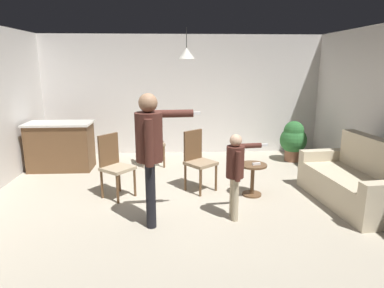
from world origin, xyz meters
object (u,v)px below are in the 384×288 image
at_px(side_table_by_couch, 253,176).
at_px(dining_chair_by_counter, 198,158).
at_px(person_adult, 150,145).
at_px(potted_plant_corner, 293,139).
at_px(kitchen_counter, 61,146).
at_px(spare_remote_on_table, 256,164).
at_px(dining_chair_near_wall, 150,140).
at_px(dining_chair_centre_back, 114,163).
at_px(person_child, 236,167).
at_px(couch_floral, 355,182).

distance_m(side_table_by_couch, dining_chair_by_counter, 0.94).
relative_size(person_adult, potted_plant_corner, 1.97).
relative_size(side_table_by_couch, dining_chair_by_counter, 0.52).
xyz_separation_m(kitchen_counter, side_table_by_couch, (3.49, -1.56, -0.15)).
distance_m(dining_chair_by_counter, potted_plant_corner, 2.71).
bearing_deg(side_table_by_couch, dining_chair_by_counter, 160.44).
bearing_deg(side_table_by_couch, spare_remote_on_table, -44.34).
height_order(dining_chair_by_counter, dining_chair_near_wall, same).
bearing_deg(spare_remote_on_table, kitchen_counter, 155.57).
distance_m(dining_chair_centre_back, potted_plant_corner, 3.96).
distance_m(side_table_by_couch, potted_plant_corner, 2.33).
bearing_deg(dining_chair_near_wall, person_adult, -6.88).
height_order(dining_chair_near_wall, dining_chair_centre_back, same).
distance_m(person_adult, dining_chair_near_wall, 2.67).
bearing_deg(spare_remote_on_table, dining_chair_by_counter, 158.95).
xyz_separation_m(dining_chair_by_counter, dining_chair_centre_back, (-1.33, -0.23, 0.00)).
height_order(kitchen_counter, side_table_by_couch, kitchen_counter).
relative_size(person_child, spare_remote_on_table, 9.10).
relative_size(dining_chair_by_counter, spare_remote_on_table, 7.69).
bearing_deg(person_child, person_adult, -91.14).
bearing_deg(spare_remote_on_table, person_child, -121.10).
bearing_deg(person_child, couch_floral, 96.63).
relative_size(kitchen_counter, potted_plant_corner, 1.44).
bearing_deg(dining_chair_centre_back, person_child, 101.81).
height_order(side_table_by_couch, dining_chair_near_wall, dining_chair_near_wall).
height_order(person_child, spare_remote_on_table, person_child).
distance_m(person_adult, dining_chair_by_counter, 1.50).
xyz_separation_m(dining_chair_by_counter, dining_chair_near_wall, (-0.88, 1.38, 0.00)).
bearing_deg(dining_chair_near_wall, person_child, 16.29).
distance_m(couch_floral, potted_plant_corner, 2.32).
bearing_deg(person_child, dining_chair_by_counter, -165.43).
bearing_deg(person_adult, potted_plant_corner, 130.65).
xyz_separation_m(person_adult, person_child, (1.11, 0.10, -0.34)).
height_order(side_table_by_couch, spare_remote_on_table, spare_remote_on_table).
distance_m(side_table_by_couch, person_child, 1.02).
relative_size(kitchen_counter, dining_chair_by_counter, 1.26).
bearing_deg(person_adult, spare_remote_on_table, 114.98).
xyz_separation_m(side_table_by_couch, person_child, (-0.43, -0.83, 0.41)).
relative_size(person_adult, dining_chair_centre_back, 1.73).
bearing_deg(person_adult, dining_chair_near_wall, -179.82).
xyz_separation_m(couch_floral, dining_chair_centre_back, (-3.66, 0.47, 0.21)).
relative_size(dining_chair_by_counter, dining_chair_near_wall, 1.00).
height_order(side_table_by_couch, person_adult, person_adult).
bearing_deg(dining_chair_by_counter, spare_remote_on_table, 119.50).
xyz_separation_m(side_table_by_couch, person_adult, (-1.54, -0.92, 0.74)).
height_order(couch_floral, potted_plant_corner, couch_floral).
relative_size(person_child, dining_chair_near_wall, 1.18).
bearing_deg(dining_chair_centre_back, kitchen_counter, -99.71).
distance_m(couch_floral, dining_chair_centre_back, 3.70).
bearing_deg(side_table_by_couch, couch_floral, -14.95).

